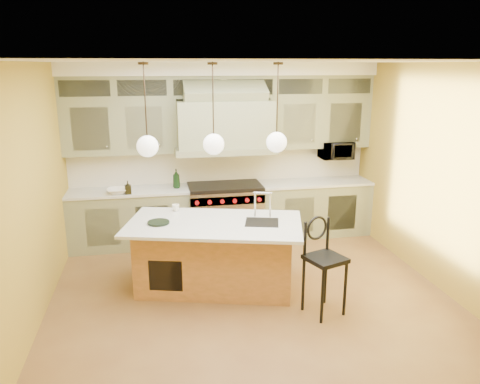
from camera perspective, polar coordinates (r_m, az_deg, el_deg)
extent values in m
plane|color=brown|center=(6.06, 1.49, -12.98)|extent=(5.00, 5.00, 0.00)
plane|color=white|center=(5.33, 1.71, 15.63)|extent=(5.00, 5.00, 0.00)
plane|color=#AD8E2F|center=(7.92, -2.30, 4.97)|extent=(5.00, 0.00, 5.00)
plane|color=#AD8E2F|center=(3.27, 11.18, -10.75)|extent=(5.00, 0.00, 5.00)
plane|color=#AD8E2F|center=(5.56, -24.44, -0.88)|extent=(0.00, 5.00, 5.00)
plane|color=#AD8E2F|center=(6.52, 23.60, 1.43)|extent=(0.00, 5.00, 5.00)
cube|color=gray|center=(7.78, -13.23, -3.23)|extent=(1.90, 0.65, 0.90)
cube|color=gray|center=(8.23, 8.87, -1.99)|extent=(1.90, 0.65, 0.90)
cube|color=silver|center=(7.65, -13.44, 0.11)|extent=(1.90, 0.68, 0.04)
cube|color=silver|center=(8.10, 9.00, 1.19)|extent=(1.90, 0.68, 0.04)
cube|color=beige|center=(7.95, -2.26, 3.32)|extent=(5.00, 0.04, 0.56)
cube|color=gray|center=(7.61, -14.44, 7.70)|extent=(1.75, 0.35, 0.85)
cube|color=gray|center=(8.08, 9.45, 8.39)|extent=(1.75, 0.35, 0.85)
cube|color=gray|center=(7.50, -1.93, 8.26)|extent=(1.50, 0.70, 0.75)
cube|color=#767958|center=(7.56, -1.91, 5.25)|extent=(1.60, 0.76, 0.10)
cube|color=#333833|center=(7.63, -2.18, 12.71)|extent=(5.00, 0.35, 0.35)
cube|color=white|center=(7.60, -2.18, 14.77)|extent=(5.00, 0.47, 0.20)
cube|color=silver|center=(7.83, -1.83, -2.70)|extent=(1.20, 0.70, 0.90)
cube|color=black|center=(7.70, -1.86, 0.70)|extent=(1.20, 0.70, 0.06)
cube|color=silver|center=(7.43, -1.47, -1.03)|extent=(1.20, 0.06, 0.14)
cube|color=olive|center=(6.20, -3.02, -7.77)|extent=(2.14, 1.42, 0.88)
cube|color=silver|center=(5.99, -3.15, -3.91)|extent=(2.44, 1.73, 0.04)
cube|color=black|center=(5.99, 2.69, -3.90)|extent=(0.50, 0.47, 0.05)
cylinder|color=black|center=(5.50, 10.01, -12.40)|extent=(0.04, 0.04, 0.67)
cylinder|color=black|center=(5.71, 12.69, -11.46)|extent=(0.04, 0.04, 0.67)
cylinder|color=black|center=(5.73, 7.72, -11.09)|extent=(0.04, 0.04, 0.67)
cylinder|color=black|center=(5.93, 10.38, -10.25)|extent=(0.04, 0.04, 0.67)
cube|color=black|center=(5.57, 10.37, -8.01)|extent=(0.52, 0.52, 0.05)
torus|color=black|center=(5.57, 9.37, -4.35)|extent=(0.29, 0.13, 0.29)
imported|color=black|center=(8.20, 11.62, 5.03)|extent=(0.54, 0.37, 0.30)
imported|color=black|center=(7.58, -7.77, 1.63)|extent=(0.12, 0.12, 0.31)
imported|color=black|center=(7.38, -13.51, 0.54)|extent=(0.11, 0.11, 0.21)
imported|color=white|center=(7.47, -14.72, 0.13)|extent=(0.32, 0.32, 0.08)
imported|color=white|center=(6.48, -7.83, -1.92)|extent=(0.10, 0.10, 0.09)
cylinder|color=#2D2319|center=(5.66, -11.72, 15.11)|extent=(0.12, 0.12, 0.03)
cylinder|color=#2D2319|center=(5.68, -11.48, 10.62)|extent=(0.02, 0.02, 0.93)
sphere|color=white|center=(5.74, -11.21, 5.49)|extent=(0.26, 0.26, 0.26)
cylinder|color=#2D2319|center=(5.71, -3.38, 15.39)|extent=(0.12, 0.12, 0.03)
cylinder|color=#2D2319|center=(5.72, -3.31, 10.93)|extent=(0.02, 0.02, 0.93)
sphere|color=white|center=(5.79, -3.23, 5.84)|extent=(0.26, 0.26, 0.26)
cylinder|color=#2D2319|center=(5.87, 4.68, 15.36)|extent=(0.12, 0.12, 0.03)
cylinder|color=#2D2319|center=(5.88, 4.59, 11.02)|extent=(0.02, 0.02, 0.93)
sphere|color=white|center=(5.94, 4.48, 6.07)|extent=(0.26, 0.26, 0.26)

